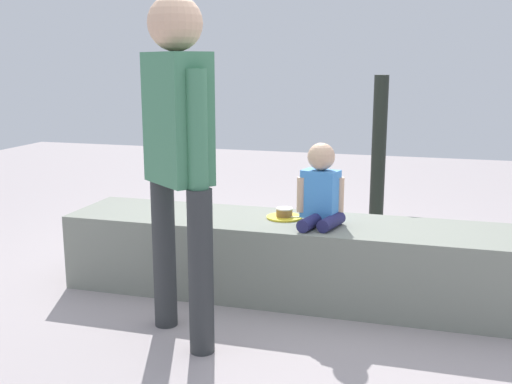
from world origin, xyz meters
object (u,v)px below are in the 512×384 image
at_px(adult_standing, 178,140).
at_px(handbag_black_leather, 300,244).
at_px(cake_box_white, 353,251).
at_px(handbag_brown_canvas, 479,252).
at_px(party_cup_red, 244,226).
at_px(cake_plate, 284,215).
at_px(water_bottle_near_gift, 269,221).
at_px(gift_bag, 434,259).
at_px(child_seated, 321,189).

bearing_deg(adult_standing, handbag_black_leather, 78.67).
distance_m(cake_box_white, handbag_brown_canvas, 0.88).
distance_m(adult_standing, party_cup_red, 2.29).
xyz_separation_m(cake_plate, water_bottle_near_gift, (-0.45, 1.31, -0.40)).
relative_size(cake_plate, water_bottle_near_gift, 1.12).
bearing_deg(water_bottle_near_gift, cake_box_white, -36.93).
distance_m(cake_plate, handbag_black_leather, 0.82).
relative_size(water_bottle_near_gift, handbag_brown_canvas, 0.62).
bearing_deg(cake_plate, gift_bag, 26.93).
height_order(cake_plate, gift_bag, cake_plate).
xyz_separation_m(adult_standing, handbag_black_leather, (0.30, 1.51, -0.94)).
xyz_separation_m(gift_bag, handbag_black_leather, (-0.96, 0.25, -0.05)).
relative_size(gift_bag, party_cup_red, 3.44).
bearing_deg(cake_box_white, gift_bag, -24.06).
relative_size(party_cup_red, handbag_brown_canvas, 0.30).
height_order(child_seated, handbag_brown_canvas, child_seated).
distance_m(party_cup_red, handbag_black_leather, 0.80).
xyz_separation_m(adult_standing, gift_bag, (1.26, 1.26, -0.90)).
distance_m(child_seated, cake_box_white, 1.01).
distance_m(water_bottle_near_gift, party_cup_red, 0.21).
distance_m(gift_bag, party_cup_red, 1.74).
relative_size(child_seated, cake_plate, 2.16).
xyz_separation_m(cake_box_white, handbag_brown_canvas, (0.87, 0.07, 0.05)).
height_order(water_bottle_near_gift, handbag_black_leather, handbag_black_leather).
distance_m(party_cup_red, cake_box_white, 1.12).
xyz_separation_m(gift_bag, water_bottle_near_gift, (-1.36, 0.85, -0.05)).
distance_m(adult_standing, handbag_black_leather, 1.81).
bearing_deg(cake_box_white, party_cup_red, 151.97).
height_order(adult_standing, gift_bag, adult_standing).
xyz_separation_m(party_cup_red, cake_box_white, (0.99, -0.52, 0.02)).
relative_size(child_seated, water_bottle_near_gift, 2.41).
distance_m(gift_bag, water_bottle_near_gift, 1.60).
bearing_deg(cake_box_white, water_bottle_near_gift, 143.07).
height_order(water_bottle_near_gift, cake_box_white, water_bottle_near_gift).
bearing_deg(handbag_black_leather, cake_box_white, 0.67).
height_order(gift_bag, water_bottle_near_gift, gift_bag).
relative_size(water_bottle_near_gift, party_cup_red, 2.07).
bearing_deg(child_seated, handbag_black_leather, 109.87).
bearing_deg(cake_box_white, adult_standing, -114.70).
height_order(child_seated, cake_plate, child_seated).
height_order(child_seated, water_bottle_near_gift, child_seated).
relative_size(cake_plate, handbag_brown_canvas, 0.69).
height_order(cake_box_white, handbag_brown_canvas, handbag_brown_canvas).
distance_m(adult_standing, gift_bag, 2.00).
relative_size(adult_standing, gift_bag, 5.18).
height_order(cake_plate, handbag_brown_canvas, cake_plate).
bearing_deg(handbag_black_leather, adult_standing, -101.33).
bearing_deg(child_seated, handbag_brown_canvas, 41.50).
bearing_deg(handbag_black_leather, handbag_brown_canvas, 3.33).
bearing_deg(handbag_black_leather, party_cup_red, 138.21).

